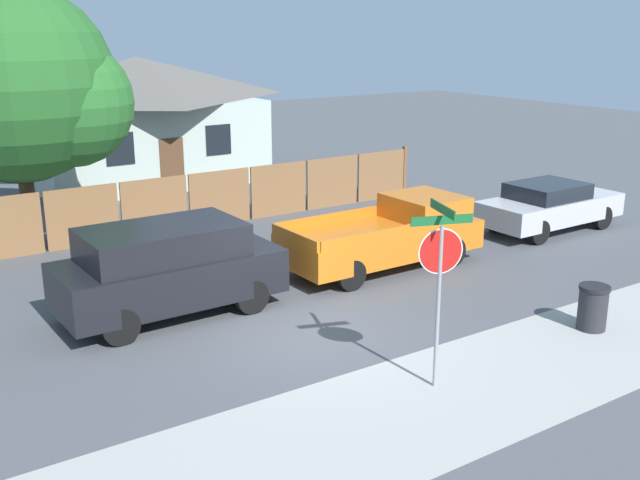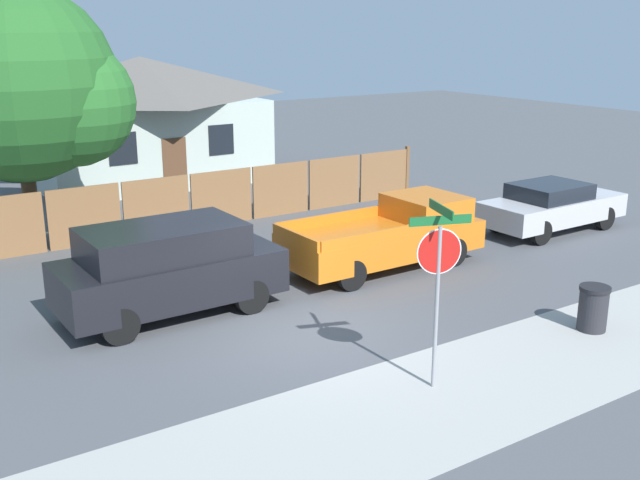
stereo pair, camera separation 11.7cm
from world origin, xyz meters
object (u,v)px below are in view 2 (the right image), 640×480
Objects in this scene: house at (143,117)px; red_suv at (168,267)px; trash_bin at (593,308)px; orange_pickup at (390,235)px; stop_sign at (439,265)px; parked_sedan at (552,206)px; oak_tree at (29,88)px.

house reaches higher than red_suv.
house is 9.71× the size of trash_bin.
orange_pickup is 6.67m from stop_sign.
parked_sedan is at bearing -62.22° from house.
house is 15.58m from parked_sedan.
trash_bin is (7.60, -12.17, -3.82)m from oak_tree.
oak_tree is 2.21× the size of stop_sign.
orange_pickup is 5.63× the size of trash_bin.
house reaches higher than stop_sign.
stop_sign reaches higher than parked_sedan.
red_suv is at bearing 140.89° from trash_bin.
stop_sign is 4.61m from trash_bin.
house is 1.94× the size of parked_sedan.
trash_bin is at bearing -134.41° from parked_sedan.
orange_pickup is at bearing -0.55° from red_suv.
oak_tree is 14.90m from parked_sedan.
stop_sign is 3.44× the size of trash_bin.
stop_sign reaches higher than red_suv.
red_suv is 5.04× the size of trash_bin.
red_suv is 8.66m from trash_bin.
parked_sedan reaches higher than trash_bin.
red_suv reaches higher than parked_sedan.
stop_sign reaches higher than trash_bin.
house is at bearing 102.77° from stop_sign.
oak_tree reaches higher than trash_bin.
house is 2.82× the size of stop_sign.
house is at bearing 117.20° from parked_sedan.
stop_sign is at bearing -178.85° from trash_bin.
trash_bin is (-5.23, -5.45, -0.29)m from parked_sedan.
trash_bin is (0.83, -5.45, -0.36)m from orange_pickup.
house is 19.38m from stop_sign.
trash_bin is at bearing 20.73° from stop_sign.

